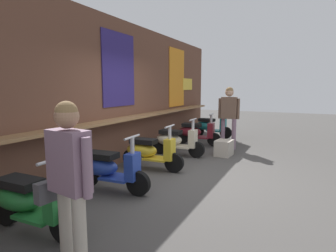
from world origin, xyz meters
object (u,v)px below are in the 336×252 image
object	(u,v)px
scooter_blue	(107,168)
shopper_browsing	(229,111)
scooter_green	(28,201)
shopper_with_handbag	(68,172)
scooter_teal	(210,126)
merchandise_crate	(224,148)
scooter_maroon	(195,132)
scooter_cream	(175,140)
scooter_yellow	(149,151)

from	to	relation	value
scooter_blue	shopper_browsing	world-z (taller)	shopper_browsing
scooter_blue	scooter_green	bearing A→B (deg)	-94.12
scooter_green	shopper_with_handbag	distance (m)	1.22
scooter_blue	scooter_teal	xyz separation A→B (m)	(5.61, 0.00, 0.00)
shopper_browsing	merchandise_crate	world-z (taller)	shopper_browsing
scooter_maroon	scooter_teal	distance (m)	1.43
scooter_cream	shopper_with_handbag	bearing A→B (deg)	-79.13
scooter_blue	shopper_with_handbag	distance (m)	2.16
scooter_blue	scooter_yellow	xyz separation A→B (m)	(1.37, 0.00, 0.00)
scooter_blue	scooter_maroon	size ratio (longest dim) A/B	1.00
scooter_yellow	shopper_with_handbag	xyz separation A→B (m)	(-3.18, -1.02, 0.59)
scooter_yellow	shopper_browsing	world-z (taller)	shopper_browsing
merchandise_crate	scooter_cream	bearing A→B (deg)	114.85
scooter_blue	merchandise_crate	xyz separation A→B (m)	(3.23, -1.14, -0.19)
scooter_maroon	scooter_blue	bearing A→B (deg)	-94.49
scooter_blue	scooter_maroon	distance (m)	4.18
shopper_with_handbag	merchandise_crate	xyz separation A→B (m)	(5.04, -0.12, -0.78)
scooter_green	scooter_teal	distance (m)	7.10
scooter_maroon	shopper_with_handbag	distance (m)	6.10
scooter_cream	scooter_maroon	world-z (taller)	same
shopper_browsing	merchandise_crate	bearing A→B (deg)	-179.81
scooter_teal	scooter_maroon	bearing A→B (deg)	-87.31
scooter_yellow	scooter_teal	xyz separation A→B (m)	(4.23, 0.00, 0.00)
shopper_browsing	merchandise_crate	xyz separation A→B (m)	(-0.88, -0.12, -0.89)
scooter_teal	shopper_with_handbag	distance (m)	7.51
scooter_green	scooter_cream	world-z (taller)	same
scooter_blue	shopper_browsing	bearing A→B (deg)	71.97
shopper_with_handbag	scooter_yellow	bearing A→B (deg)	-154.34
shopper_browsing	scooter_maroon	bearing A→B (deg)	79.14
scooter_teal	merchandise_crate	distance (m)	2.64
scooter_blue	shopper_with_handbag	size ratio (longest dim) A/B	0.87
scooter_green	scooter_yellow	distance (m)	2.87
scooter_green	scooter_blue	bearing A→B (deg)	88.85
scooter_maroon	scooter_yellow	bearing A→B (deg)	-94.49
scooter_yellow	merchandise_crate	xyz separation A→B (m)	(1.86, -1.14, -0.19)
scooter_green	shopper_browsing	xyz separation A→B (m)	(5.61, -1.02, 0.70)
shopper_browsing	scooter_teal	bearing A→B (deg)	26.94
shopper_browsing	scooter_cream	bearing A→B (deg)	136.70
scooter_maroon	shopper_with_handbag	world-z (taller)	shopper_with_handbag
shopper_browsing	scooter_blue	bearing A→B (deg)	158.73
scooter_yellow	scooter_teal	bearing A→B (deg)	86.65
shopper_with_handbag	merchandise_crate	world-z (taller)	shopper_with_handbag
scooter_green	scooter_maroon	distance (m)	5.67
scooter_cream	shopper_browsing	bearing A→B (deg)	52.22
scooter_maroon	scooter_cream	bearing A→B (deg)	-94.50
scooter_yellow	scooter_cream	bearing A→B (deg)	86.65
scooter_cream	merchandise_crate	size ratio (longest dim) A/B	2.95
scooter_maroon	shopper_with_handbag	xyz separation A→B (m)	(-5.99, -1.02, 0.59)
scooter_blue	shopper_browsing	distance (m)	4.29
shopper_with_handbag	scooter_cream	bearing A→B (deg)	-159.37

